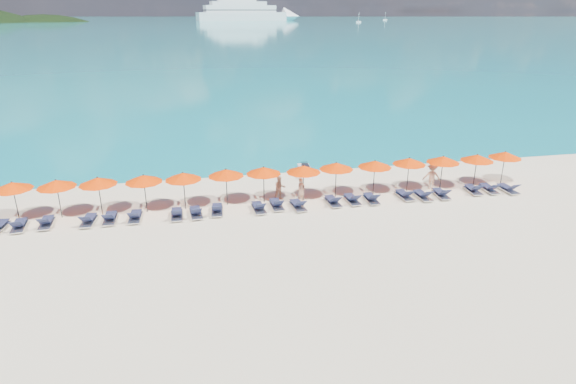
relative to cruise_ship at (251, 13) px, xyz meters
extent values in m
plane|color=beige|center=(-74.17, -578.19, -9.12)|extent=(1400.00, 1400.00, 0.00)
cube|color=#1FA9B2|center=(-74.17, 81.81, -9.11)|extent=(1600.00, 1300.00, 0.01)
ellipsoid|color=black|center=(-224.17, -18.19, -44.12)|extent=(162.00, 126.00, 85.50)
cube|color=silver|center=(-11.01, -2.01, -4.35)|extent=(106.62, 37.56, 9.54)
cone|color=silver|center=(50.91, 9.27, -4.35)|extent=(24.40, 24.40, 20.98)
cube|color=silver|center=(-12.89, -2.35, 4.23)|extent=(85.47, 30.99, 7.63)
cube|color=silver|center=(-14.76, -2.69, 9.95)|extent=(66.55, 25.73, 4.77)
cube|color=silver|center=(-16.64, -3.03, 13.77)|extent=(45.40, 19.15, 3.34)
cube|color=black|center=(-12.89, -2.35, 2.80)|extent=(86.53, 31.36, 0.86)
cube|color=black|center=(-12.89, -2.35, 6.14)|extent=(84.40, 30.61, 0.86)
cube|color=silver|center=(95.13, -109.02, -8.43)|extent=(5.17, 1.72, 1.38)
cylinder|color=silver|center=(95.13, -109.02, -3.95)|extent=(0.31, 0.31, 8.62)
cube|color=silver|center=(167.92, -1.21, -8.41)|extent=(5.32, 1.77, 1.42)
cylinder|color=silver|center=(167.92, -1.21, -3.80)|extent=(0.32, 0.32, 8.86)
cube|color=white|center=(-71.64, -568.90, -8.85)|extent=(0.97, 2.23, 0.50)
cube|color=black|center=(-71.65, -569.08, -8.49)|extent=(0.52, 0.94, 0.32)
cylinder|color=black|center=(-71.60, -568.36, -8.35)|extent=(0.50, 0.09, 0.05)
imported|color=tan|center=(-73.09, -573.92, -8.36)|extent=(0.66, 0.60, 1.51)
imported|color=tan|center=(-74.27, -573.25, -8.37)|extent=(0.77, 0.51, 1.50)
imported|color=tan|center=(-64.29, -573.36, -8.25)|extent=(1.23, 0.90, 1.74)
cylinder|color=black|center=(-89.01, -573.39, -8.02)|extent=(0.05, 0.05, 2.20)
cone|color=#F43900|center=(-89.01, -573.39, -7.10)|extent=(2.10, 2.10, 0.42)
sphere|color=black|center=(-89.01, -573.39, -6.88)|extent=(0.08, 0.08, 0.08)
cylinder|color=black|center=(-86.78, -573.46, -8.02)|extent=(0.05, 0.05, 2.20)
cone|color=#F43900|center=(-86.78, -573.46, -7.10)|extent=(2.10, 2.10, 0.42)
sphere|color=black|center=(-86.78, -573.46, -6.88)|extent=(0.08, 0.08, 0.08)
cylinder|color=black|center=(-84.62, -573.49, -8.02)|extent=(0.05, 0.05, 2.20)
cone|color=#F43900|center=(-84.62, -573.49, -7.10)|extent=(2.10, 2.10, 0.42)
sphere|color=black|center=(-84.62, -573.49, -6.88)|extent=(0.08, 0.08, 0.08)
cylinder|color=black|center=(-82.15, -573.57, -8.02)|extent=(0.05, 0.05, 2.20)
cone|color=#F43900|center=(-82.15, -573.57, -7.10)|extent=(2.10, 2.10, 0.42)
sphere|color=black|center=(-82.15, -573.57, -6.88)|extent=(0.08, 0.08, 0.08)
cylinder|color=black|center=(-79.96, -573.60, -8.02)|extent=(0.05, 0.05, 2.20)
cone|color=#F43900|center=(-79.96, -573.60, -7.10)|extent=(2.10, 2.10, 0.42)
sphere|color=black|center=(-79.96, -573.60, -6.88)|extent=(0.08, 0.08, 0.08)
cylinder|color=black|center=(-77.51, -573.45, -8.02)|extent=(0.05, 0.05, 2.20)
cone|color=#F43900|center=(-77.51, -573.45, -7.10)|extent=(2.10, 2.10, 0.42)
sphere|color=black|center=(-77.51, -573.45, -6.88)|extent=(0.08, 0.08, 0.08)
cylinder|color=black|center=(-75.29, -573.47, -8.02)|extent=(0.05, 0.05, 2.20)
cone|color=#F43900|center=(-75.29, -573.47, -7.10)|extent=(2.10, 2.10, 0.42)
sphere|color=black|center=(-75.29, -573.47, -6.88)|extent=(0.08, 0.08, 0.08)
cylinder|color=black|center=(-72.90, -573.68, -8.02)|extent=(0.05, 0.05, 2.20)
cone|color=#F43900|center=(-72.90, -573.68, -7.10)|extent=(2.10, 2.10, 0.42)
sphere|color=black|center=(-72.90, -573.68, -6.88)|extent=(0.08, 0.08, 0.08)
cylinder|color=black|center=(-70.80, -573.49, -8.02)|extent=(0.05, 0.05, 2.20)
cone|color=#F43900|center=(-70.80, -573.49, -7.10)|extent=(2.10, 2.10, 0.42)
sphere|color=black|center=(-70.80, -573.49, -6.88)|extent=(0.08, 0.08, 0.08)
cylinder|color=black|center=(-68.35, -573.58, -8.02)|extent=(0.05, 0.05, 2.20)
cone|color=#F43900|center=(-68.35, -573.58, -7.10)|extent=(2.10, 2.10, 0.42)
sphere|color=black|center=(-68.35, -573.58, -6.88)|extent=(0.08, 0.08, 0.08)
cylinder|color=black|center=(-66.01, -573.47, -8.02)|extent=(0.05, 0.05, 2.20)
cone|color=#F43900|center=(-66.01, -573.47, -7.10)|extent=(2.10, 2.10, 0.42)
sphere|color=black|center=(-66.01, -573.47, -6.88)|extent=(0.08, 0.08, 0.08)
cylinder|color=black|center=(-63.73, -573.55, -8.02)|extent=(0.05, 0.05, 2.20)
cone|color=#F43900|center=(-63.73, -573.55, -7.10)|extent=(2.10, 2.10, 0.42)
sphere|color=black|center=(-63.73, -573.55, -6.88)|extent=(0.08, 0.08, 0.08)
cylinder|color=black|center=(-61.40, -573.64, -8.02)|extent=(0.05, 0.05, 2.20)
cone|color=#F43900|center=(-61.40, -573.64, -7.10)|extent=(2.10, 2.10, 0.42)
sphere|color=black|center=(-61.40, -573.64, -6.88)|extent=(0.08, 0.08, 0.08)
cylinder|color=black|center=(-59.22, -573.41, -8.02)|extent=(0.05, 0.05, 2.20)
cone|color=#F43900|center=(-59.22, -573.41, -7.10)|extent=(2.10, 2.10, 0.42)
sphere|color=black|center=(-59.22, -573.41, -6.88)|extent=(0.08, 0.08, 0.08)
cube|color=#202647|center=(-89.64, -574.36, -8.82)|extent=(0.65, 1.15, 0.04)
cube|color=silver|center=(-88.64, -574.67, -8.98)|extent=(0.77, 1.75, 0.06)
cube|color=#202647|center=(-88.66, -574.42, -8.82)|extent=(0.65, 1.15, 0.04)
cube|color=#202647|center=(-88.59, -575.22, -8.57)|extent=(0.60, 0.59, 0.43)
cube|color=silver|center=(-87.31, -574.55, -8.98)|extent=(0.70, 1.73, 0.06)
cube|color=#202647|center=(-87.33, -574.30, -8.82)|extent=(0.60, 1.12, 0.04)
cube|color=#202647|center=(-87.29, -575.10, -8.57)|extent=(0.57, 0.56, 0.43)
cube|color=silver|center=(-85.14, -574.70, -8.98)|extent=(0.75, 1.74, 0.06)
cube|color=#202647|center=(-85.12, -574.45, -8.82)|extent=(0.64, 1.14, 0.04)
cube|color=#202647|center=(-85.19, -575.25, -8.57)|extent=(0.59, 0.58, 0.43)
cube|color=silver|center=(-84.04, -574.65, -8.98)|extent=(0.63, 1.70, 0.06)
cube|color=#202647|center=(-84.04, -574.40, -8.82)|extent=(0.55, 1.10, 0.04)
cube|color=#202647|center=(-84.04, -575.20, -8.57)|extent=(0.55, 0.54, 0.43)
cube|color=silver|center=(-82.70, -574.68, -8.98)|extent=(0.70, 1.73, 0.06)
cube|color=#202647|center=(-82.69, -574.43, -8.82)|extent=(0.60, 1.12, 0.04)
cube|color=#202647|center=(-82.73, -575.23, -8.57)|extent=(0.57, 0.56, 0.43)
cube|color=silver|center=(-80.45, -574.81, -8.98)|extent=(0.63, 1.70, 0.06)
cube|color=#202647|center=(-80.45, -574.56, -8.82)|extent=(0.56, 1.10, 0.04)
cube|color=#202647|center=(-80.44, -575.36, -8.57)|extent=(0.55, 0.54, 0.43)
cube|color=silver|center=(-79.39, -574.80, -8.98)|extent=(0.76, 1.74, 0.06)
cube|color=#202647|center=(-79.41, -574.55, -8.82)|extent=(0.64, 1.14, 0.04)
cube|color=#202647|center=(-79.35, -575.34, -8.57)|extent=(0.59, 0.58, 0.43)
cube|color=silver|center=(-78.20, -574.63, -8.98)|extent=(0.75, 1.74, 0.06)
cube|color=#202647|center=(-78.18, -574.38, -8.82)|extent=(0.63, 1.14, 0.04)
cube|color=#202647|center=(-78.24, -575.18, -8.57)|extent=(0.59, 0.58, 0.43)
cube|color=silver|center=(-75.82, -574.79, -8.98)|extent=(0.73, 1.74, 0.06)
cube|color=#202647|center=(-75.83, -574.54, -8.82)|extent=(0.62, 1.13, 0.04)
cube|color=#202647|center=(-75.78, -575.34, -8.57)|extent=(0.58, 0.57, 0.43)
cube|color=silver|center=(-74.72, -574.54, -8.98)|extent=(0.68, 1.72, 0.06)
cube|color=#202647|center=(-74.73, -574.30, -8.82)|extent=(0.59, 1.12, 0.04)
cube|color=#202647|center=(-74.70, -575.09, -8.57)|extent=(0.57, 0.56, 0.43)
cube|color=silver|center=(-73.51, -574.89, -8.98)|extent=(0.79, 1.75, 0.06)
cube|color=#202647|center=(-73.53, -574.65, -8.82)|extent=(0.66, 1.15, 0.04)
cube|color=#202647|center=(-73.45, -575.44, -8.57)|extent=(0.60, 0.59, 0.43)
cube|color=silver|center=(-71.32, -574.69, -8.98)|extent=(0.73, 1.74, 0.06)
cube|color=#202647|center=(-71.34, -574.44, -8.82)|extent=(0.62, 1.13, 0.04)
cube|color=#202647|center=(-71.29, -575.24, -8.57)|extent=(0.58, 0.57, 0.43)
cube|color=silver|center=(-70.10, -574.65, -8.98)|extent=(0.69, 1.72, 0.06)
cube|color=#202647|center=(-70.11, -574.40, -8.82)|extent=(0.60, 1.12, 0.04)
cube|color=#202647|center=(-70.07, -575.20, -8.57)|extent=(0.57, 0.56, 0.43)
cube|color=silver|center=(-68.92, -574.75, -8.98)|extent=(0.66, 1.72, 0.06)
cube|color=#202647|center=(-68.91, -574.50, -8.82)|extent=(0.58, 1.11, 0.04)
cube|color=#202647|center=(-68.93, -575.30, -8.57)|extent=(0.56, 0.55, 0.43)
cube|color=silver|center=(-66.70, -574.61, -8.98)|extent=(0.71, 1.73, 0.06)
cube|color=#202647|center=(-66.71, -574.36, -8.82)|extent=(0.61, 1.13, 0.04)
cube|color=#202647|center=(-66.67, -575.16, -8.57)|extent=(0.58, 0.56, 0.43)
cube|color=silver|center=(-65.62, -574.90, -8.98)|extent=(0.67, 1.72, 0.06)
cube|color=#202647|center=(-65.63, -574.65, -8.82)|extent=(0.58, 1.12, 0.04)
cube|color=#202647|center=(-65.60, -575.45, -8.57)|extent=(0.57, 0.55, 0.43)
cube|color=silver|center=(-64.36, -574.86, -8.98)|extent=(0.74, 1.74, 0.06)
cube|color=#202647|center=(-64.34, -574.61, -8.82)|extent=(0.63, 1.14, 0.04)
cube|color=#202647|center=(-64.40, -575.41, -8.57)|extent=(0.59, 0.58, 0.43)
cube|color=silver|center=(-62.00, -574.58, -8.98)|extent=(0.77, 1.75, 0.06)
cube|color=#202647|center=(-61.98, -574.33, -8.82)|extent=(0.65, 1.15, 0.04)
cube|color=#202647|center=(-62.05, -575.13, -8.57)|extent=(0.60, 0.58, 0.43)
cube|color=silver|center=(-60.89, -574.62, -8.98)|extent=(0.70, 1.73, 0.06)
cube|color=#202647|center=(-60.88, -574.37, -8.82)|extent=(0.60, 1.12, 0.04)
cube|color=#202647|center=(-60.91, -575.17, -8.57)|extent=(0.57, 0.56, 0.43)
cube|color=silver|center=(-59.72, -574.89, -8.98)|extent=(0.66, 1.71, 0.06)
cube|color=#202647|center=(-59.73, -574.64, -8.82)|extent=(0.58, 1.11, 0.04)
cube|color=#202647|center=(-59.71, -575.44, -8.57)|extent=(0.56, 0.55, 0.43)
camera|label=1|loc=(-79.35, -600.29, 1.74)|focal=30.00mm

